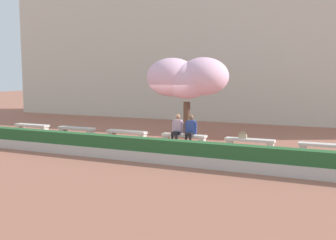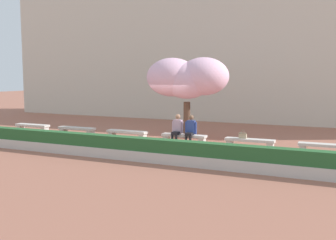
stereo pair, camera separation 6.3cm
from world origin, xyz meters
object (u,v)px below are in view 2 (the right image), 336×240
(stone_bench_near_east, at_px, (184,138))
(person_seated_left, at_px, (177,128))
(cherry_tree_main, at_px, (187,78))
(stone_bench_far_east, at_px, (326,148))
(person_seated_right, at_px, (190,129))
(stone_bench_center, at_px, (127,134))
(stone_bench_east_end, at_px, (250,142))
(stone_bench_west_end, at_px, (32,127))
(stone_bench_near_west, at_px, (77,130))
(handbag, at_px, (243,135))

(stone_bench_near_east, xyz_separation_m, person_seated_left, (-0.30, -0.05, 0.39))
(cherry_tree_main, bearing_deg, stone_bench_far_east, -16.35)
(stone_bench_near_east, distance_m, person_seated_right, 0.50)
(person_seated_right, bearing_deg, stone_bench_center, 179.01)
(person_seated_left, relative_size, cherry_tree_main, 0.34)
(stone_bench_near_east, distance_m, stone_bench_east_end, 2.78)
(stone_bench_west_end, xyz_separation_m, stone_bench_near_west, (2.78, 0.00, 0.00))
(handbag, bearing_deg, person_seated_left, -178.80)
(person_seated_left, bearing_deg, cherry_tree_main, 99.17)
(handbag, bearing_deg, stone_bench_near_east, -179.89)
(stone_bench_east_end, relative_size, person_seated_left, 1.50)
(stone_bench_far_east, distance_m, handbag, 3.08)
(stone_bench_near_west, height_order, cherry_tree_main, cherry_tree_main)
(stone_bench_east_end, bearing_deg, stone_bench_far_east, 0.00)
(stone_bench_east_end, bearing_deg, cherry_tree_main, 151.86)
(stone_bench_center, bearing_deg, cherry_tree_main, 39.63)
(stone_bench_near_west, xyz_separation_m, person_seated_left, (5.26, -0.05, 0.39))
(stone_bench_near_west, xyz_separation_m, stone_bench_east_end, (8.34, 0.00, 0.00))
(stone_bench_near_east, height_order, handbag, handbag)
(stone_bench_near_west, xyz_separation_m, cherry_tree_main, (4.96, 1.81, 2.48))
(stone_bench_far_east, distance_m, cherry_tree_main, 6.88)
(stone_bench_center, relative_size, person_seated_right, 1.50)
(stone_bench_west_end, relative_size, person_seated_left, 1.50)
(stone_bench_west_end, xyz_separation_m, person_seated_left, (8.05, -0.05, 0.39))
(stone_bench_east_end, distance_m, cherry_tree_main, 4.57)
(person_seated_right, distance_m, cherry_tree_main, 2.94)
(stone_bench_west_end, distance_m, person_seated_right, 8.66)
(person_seated_right, bearing_deg, handbag, 1.52)
(stone_bench_near_east, bearing_deg, handbag, 0.11)
(stone_bench_near_west, distance_m, person_seated_left, 5.28)
(stone_bench_near_east, bearing_deg, stone_bench_east_end, 0.00)
(stone_bench_near_west, height_order, stone_bench_far_east, same)
(stone_bench_near_east, xyz_separation_m, handbag, (2.50, 0.01, 0.27))
(handbag, relative_size, cherry_tree_main, 0.09)
(stone_bench_near_west, bearing_deg, cherry_tree_main, 20.01)
(stone_bench_center, distance_m, cherry_tree_main, 3.77)
(stone_bench_near_west, height_order, stone_bench_near_east, same)
(stone_bench_west_end, relative_size, handbag, 5.70)
(stone_bench_center, bearing_deg, person_seated_right, -0.99)
(stone_bench_east_end, height_order, stone_bench_far_east, same)
(cherry_tree_main, bearing_deg, person_seated_right, -64.15)
(stone_bench_near_west, relative_size, person_seated_right, 1.50)
(stone_bench_near_east, relative_size, handbag, 5.70)
(stone_bench_near_west, relative_size, person_seated_left, 1.50)
(stone_bench_center, height_order, cherry_tree_main, cherry_tree_main)
(handbag, distance_m, cherry_tree_main, 4.21)
(stone_bench_east_end, bearing_deg, handbag, 178.99)
(stone_bench_near_east, relative_size, person_seated_right, 1.50)
(person_seated_left, xyz_separation_m, cherry_tree_main, (-0.30, 1.86, 2.09))
(stone_bench_near_east, distance_m, cherry_tree_main, 3.13)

